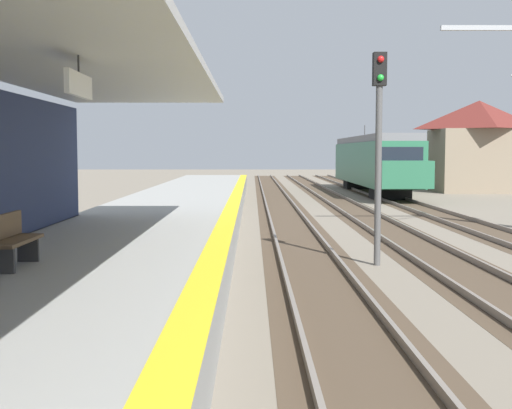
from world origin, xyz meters
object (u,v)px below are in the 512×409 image
(approaching_train, at_px, (374,161))
(platform_bench, at_px, (11,239))
(distant_trackside_house, at_px, (478,144))
(rail_signal_post, at_px, (379,136))

(approaching_train, xyz_separation_m, platform_bench, (-12.21, -34.98, -0.80))
(platform_bench, xyz_separation_m, distant_trackside_house, (19.87, 36.84, 1.96))
(distant_trackside_house, bearing_deg, approaching_train, -166.36)
(rail_signal_post, relative_size, distant_trackside_house, 0.79)
(approaching_train, height_order, distant_trackside_house, distant_trackside_house)
(platform_bench, relative_size, distant_trackside_house, 0.24)
(rail_signal_post, bearing_deg, approaching_train, 80.06)
(approaching_train, distance_m, distant_trackside_house, 7.96)
(approaching_train, bearing_deg, platform_bench, -109.24)
(approaching_train, bearing_deg, distant_trackside_house, 13.64)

